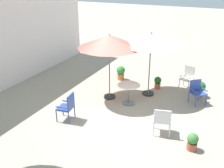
# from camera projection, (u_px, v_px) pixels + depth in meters

# --- Properties ---
(ground_plane) EXTENTS (60.00, 60.00, 0.00)m
(ground_plane) POSITION_uv_depth(u_px,v_px,m) (114.00, 114.00, 8.97)
(ground_plane) COLOR #A29784
(patio_umbrella_0) EXTENTS (2.20, 2.20, 2.44)m
(patio_umbrella_0) POSITION_uv_depth(u_px,v_px,m) (109.00, 42.00, 9.26)
(patio_umbrella_0) COLOR #2D2D2D
(patio_umbrella_0) RESTS_ON ground
(patio_umbrella_1) EXTENTS (2.35, 2.35, 2.42)m
(patio_umbrella_1) POSITION_uv_depth(u_px,v_px,m) (151.00, 39.00, 9.52)
(patio_umbrella_1) COLOR #2D2D2D
(patio_umbrella_1) RESTS_ON ground
(cafe_table_0) EXTENTS (0.80, 0.80, 0.74)m
(cafe_table_0) POSITION_uv_depth(u_px,v_px,m) (129.00, 90.00, 9.46)
(cafe_table_0) COLOR white
(cafe_table_0) RESTS_ON ground
(patio_chair_0) EXTENTS (0.53, 0.54, 0.94)m
(patio_chair_0) POSITION_uv_depth(u_px,v_px,m) (188.00, 76.00, 10.69)
(patio_chair_0) COLOR white
(patio_chair_0) RESTS_ON ground
(patio_chair_2) EXTENTS (0.56, 0.59, 0.86)m
(patio_chair_2) POSITION_uv_depth(u_px,v_px,m) (162.00, 119.00, 7.64)
(patio_chair_2) COLOR silver
(patio_chair_2) RESTS_ON ground
(patio_chair_3) EXTENTS (0.66, 0.66, 0.85)m
(patio_chair_3) POSITION_uv_depth(u_px,v_px,m) (197.00, 90.00, 9.52)
(patio_chair_3) COLOR #344CA1
(patio_chair_3) RESTS_ON ground
(patio_chair_4) EXTENTS (0.54, 0.52, 0.91)m
(patio_chair_4) POSITION_uv_depth(u_px,v_px,m) (68.00, 106.00, 8.40)
(patio_chair_4) COLOR #2C4590
(patio_chair_4) RESTS_ON ground
(potted_plant_0) EXTENTS (0.38, 0.38, 0.61)m
(potted_plant_0) POSITION_uv_depth(u_px,v_px,m) (121.00, 72.00, 11.66)
(potted_plant_0) COLOR #C36F3B
(potted_plant_0) RESTS_ON ground
(potted_plant_1) EXTENTS (0.29, 0.29, 0.50)m
(potted_plant_1) POSITION_uv_depth(u_px,v_px,m) (158.00, 82.00, 10.79)
(potted_plant_1) COLOR #C1563E
(potted_plant_1) RESTS_ON ground
(potted_plant_2) EXTENTS (0.30, 0.30, 0.49)m
(potted_plant_2) POSITION_uv_depth(u_px,v_px,m) (192.00, 141.00, 7.07)
(potted_plant_2) COLOR #AA4D3A
(potted_plant_2) RESTS_ON ground
(potted_plant_3) EXTENTS (0.39, 0.39, 0.61)m
(potted_plant_3) POSITION_uv_depth(u_px,v_px,m) (200.00, 88.00, 10.05)
(potted_plant_3) COLOR #BD623F
(potted_plant_3) RESTS_ON ground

